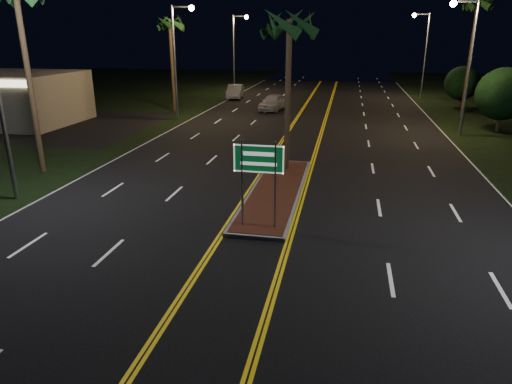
% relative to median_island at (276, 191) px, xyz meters
% --- Properties ---
extents(ground, '(120.00, 120.00, 0.00)m').
position_rel_median_island_xyz_m(ground, '(0.00, -7.00, -0.08)').
color(ground, black).
rests_on(ground, ground).
extents(median_island, '(2.25, 10.25, 0.17)m').
position_rel_median_island_xyz_m(median_island, '(0.00, 0.00, 0.00)').
color(median_island, gray).
rests_on(median_island, ground).
extents(highway_sign, '(1.80, 0.08, 3.20)m').
position_rel_median_island_xyz_m(highway_sign, '(0.00, -4.20, 2.32)').
color(highway_sign, gray).
rests_on(highway_sign, ground).
extents(streetlight_left_near, '(1.91, 0.44, 9.00)m').
position_rel_median_island_xyz_m(streetlight_left_near, '(-10.61, -3.00, 5.57)').
color(streetlight_left_near, gray).
rests_on(streetlight_left_near, ground).
extents(streetlight_left_mid, '(1.91, 0.44, 9.00)m').
position_rel_median_island_xyz_m(streetlight_left_mid, '(-10.61, 17.00, 5.57)').
color(streetlight_left_mid, gray).
rests_on(streetlight_left_mid, ground).
extents(streetlight_left_far, '(1.91, 0.44, 9.00)m').
position_rel_median_island_xyz_m(streetlight_left_far, '(-10.61, 37.00, 5.57)').
color(streetlight_left_far, gray).
rests_on(streetlight_left_far, ground).
extents(streetlight_right_mid, '(1.91, 0.44, 9.00)m').
position_rel_median_island_xyz_m(streetlight_right_mid, '(10.61, 15.00, 5.57)').
color(streetlight_right_mid, gray).
rests_on(streetlight_right_mid, ground).
extents(streetlight_right_far, '(1.91, 0.44, 9.00)m').
position_rel_median_island_xyz_m(streetlight_right_far, '(10.61, 35.00, 5.57)').
color(streetlight_right_far, gray).
rests_on(streetlight_right_far, ground).
extents(palm_median, '(2.40, 2.40, 8.30)m').
position_rel_median_island_xyz_m(palm_median, '(0.00, 3.50, 7.19)').
color(palm_median, '#382819').
rests_on(palm_median, ground).
extents(palm_left_far, '(2.40, 2.40, 8.80)m').
position_rel_median_island_xyz_m(palm_left_far, '(-12.80, 21.00, 7.66)').
color(palm_left_far, '#382819').
rests_on(palm_left_far, ground).
extents(palm_right_far, '(2.40, 2.40, 10.30)m').
position_rel_median_island_xyz_m(palm_right_far, '(12.80, 23.00, 9.06)').
color(palm_right_far, '#382819').
rests_on(palm_right_far, ground).
extents(shrub_mid, '(3.78, 3.78, 4.62)m').
position_rel_median_island_xyz_m(shrub_mid, '(14.00, 17.00, 2.64)').
color(shrub_mid, '#382819').
rests_on(shrub_mid, ground).
extents(shrub_far, '(3.24, 3.24, 3.96)m').
position_rel_median_island_xyz_m(shrub_far, '(13.80, 29.00, 2.25)').
color(shrub_far, '#382819').
rests_on(shrub_far, ground).
extents(car_near, '(3.13, 5.61, 1.77)m').
position_rel_median_island_xyz_m(car_near, '(-3.94, 23.60, 0.80)').
color(car_near, '#BBBAC1').
rests_on(car_near, ground).
extents(car_far, '(2.89, 5.48, 1.75)m').
position_rel_median_island_xyz_m(car_far, '(-9.50, 31.31, 0.79)').
color(car_far, silver).
rests_on(car_far, ground).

